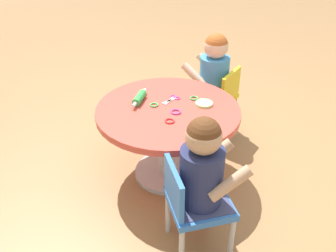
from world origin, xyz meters
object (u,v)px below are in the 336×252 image
(child_chair_right, at_px, (217,98))
(craft_table, at_px, (168,125))
(rolling_pin, at_px, (139,98))
(child_chair_left, at_px, (193,203))
(seated_child_right, at_px, (214,68))
(seated_child_left, at_px, (203,166))
(craft_scissors, at_px, (173,99))

(child_chair_right, bearing_deg, craft_table, 145.04)
(child_chair_right, distance_m, rolling_pin, 0.72)
(craft_table, distance_m, child_chair_right, 0.62)
(child_chair_left, distance_m, child_chair_right, 1.13)
(seated_child_right, xyz_separation_m, rolling_pin, (-0.44, 0.50, -0.01))
(child_chair_right, xyz_separation_m, seated_child_right, (0.02, 0.03, 0.23))
(seated_child_left, relative_size, craft_scissors, 3.71)
(craft_table, height_order, craft_scissors, craft_scissors)
(child_chair_right, height_order, rolling_pin, rolling_pin)
(craft_table, bearing_deg, rolling_pin, 64.54)
(seated_child_left, xyz_separation_m, rolling_pin, (0.68, 0.35, -0.01))
(seated_child_right, xyz_separation_m, craft_scissors, (-0.41, 0.29, -0.03))
(craft_table, relative_size, child_chair_right, 1.63)
(craft_table, relative_size, craft_scissors, 6.36)
(seated_child_left, relative_size, rolling_pin, 2.23)
(craft_table, distance_m, seated_child_left, 0.64)
(child_chair_right, xyz_separation_m, rolling_pin, (-0.42, 0.53, 0.22))
(rolling_pin, relative_size, craft_scissors, 1.66)
(craft_table, bearing_deg, child_chair_right, -34.96)
(child_chair_left, height_order, seated_child_right, seated_child_right)
(child_chair_left, xyz_separation_m, seated_child_right, (1.13, -0.19, 0.23))
(rolling_pin, distance_m, craft_scissors, 0.21)
(seated_child_left, xyz_separation_m, seated_child_right, (1.12, -0.15, 0.00))
(child_chair_left, height_order, rolling_pin, rolling_pin)
(seated_child_left, xyz_separation_m, craft_scissors, (0.71, 0.15, -0.03))
(craft_scissors, bearing_deg, child_chair_left, -171.56)
(craft_scissors, bearing_deg, seated_child_left, -168.43)
(seated_child_left, bearing_deg, rolling_pin, 27.35)
(child_chair_left, height_order, craft_scissors, child_chair_left)
(seated_child_left, distance_m, craft_scissors, 0.72)
(craft_table, distance_m, child_chair_left, 0.62)
(craft_table, relative_size, child_chair_left, 1.63)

